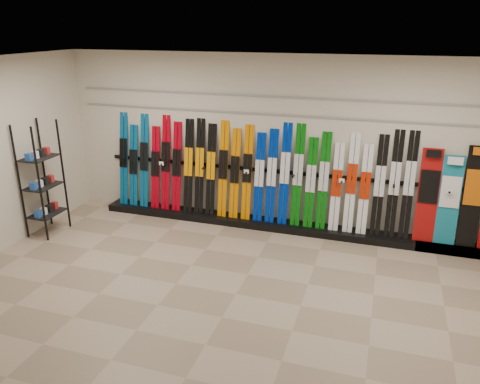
% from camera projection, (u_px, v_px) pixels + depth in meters
% --- Properties ---
extents(floor, '(8.00, 8.00, 0.00)m').
position_uv_depth(floor, '(236.00, 294.00, 6.33)').
color(floor, gray).
rests_on(floor, ground).
extents(back_wall, '(8.00, 0.00, 8.00)m').
position_uv_depth(back_wall, '(281.00, 144.00, 8.06)').
color(back_wall, beige).
rests_on(back_wall, floor).
extents(ceiling, '(8.00, 8.00, 0.00)m').
position_uv_depth(ceiling, '(235.00, 66.00, 5.31)').
color(ceiling, silver).
rests_on(ceiling, back_wall).
extents(ski_rack_base, '(8.00, 0.40, 0.12)m').
position_uv_depth(ski_rack_base, '(288.00, 226.00, 8.29)').
color(ski_rack_base, black).
rests_on(ski_rack_base, floor).
extents(skis, '(5.36, 0.30, 1.83)m').
position_uv_depth(skis, '(253.00, 173.00, 8.25)').
color(skis, '#064F82').
rests_on(skis, ski_rack_base).
extents(snowboards, '(1.27, 0.25, 1.59)m').
position_uv_depth(snowboards, '(460.00, 198.00, 7.30)').
color(snowboards, '#990C0C').
rests_on(snowboards, ski_rack_base).
extents(accessory_rack, '(0.40, 0.60, 1.95)m').
position_uv_depth(accessory_rack, '(42.00, 179.00, 7.89)').
color(accessory_rack, black).
rests_on(accessory_rack, floor).
extents(slatwall_rail_0, '(7.60, 0.02, 0.03)m').
position_uv_depth(slatwall_rail_0, '(281.00, 115.00, 7.87)').
color(slatwall_rail_0, gray).
rests_on(slatwall_rail_0, back_wall).
extents(slatwall_rail_1, '(7.60, 0.02, 0.03)m').
position_uv_depth(slatwall_rail_1, '(282.00, 97.00, 7.77)').
color(slatwall_rail_1, gray).
rests_on(slatwall_rail_1, back_wall).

